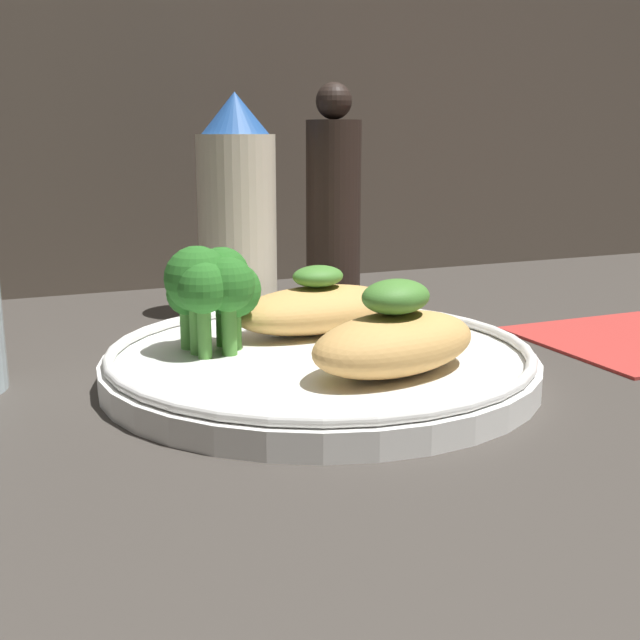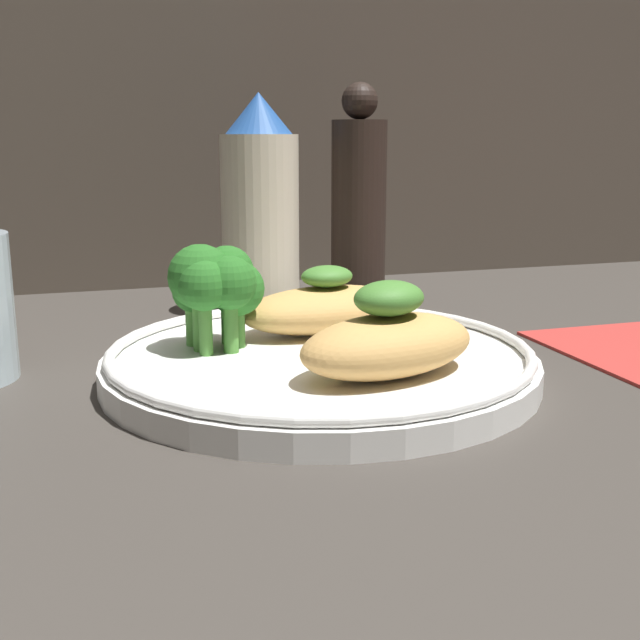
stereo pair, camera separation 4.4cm
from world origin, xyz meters
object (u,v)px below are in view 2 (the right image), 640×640
(plate, at_px, (320,362))
(sauce_bottle, at_px, (260,212))
(broccoli_bunch, at_px, (216,284))
(pepper_grinder, at_px, (359,208))

(plate, relative_size, sauce_bottle, 1.48)
(broccoli_bunch, relative_size, pepper_grinder, 0.35)
(plate, bearing_deg, pepper_grinder, 63.72)
(pepper_grinder, bearing_deg, sauce_bottle, 180.00)
(broccoli_bunch, distance_m, sauce_bottle, 0.15)
(plate, height_order, sauce_bottle, sauce_bottle)
(sauce_bottle, relative_size, pepper_grinder, 0.95)
(plate, relative_size, pepper_grinder, 1.41)
(plate, height_order, pepper_grinder, pepper_grinder)
(broccoli_bunch, relative_size, sauce_bottle, 0.37)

